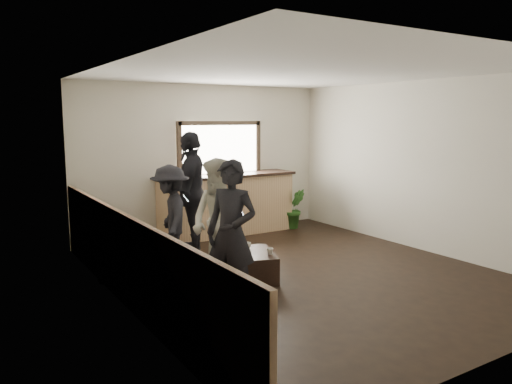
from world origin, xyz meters
TOP-DOWN VIEW (x-y plane):
  - ground at (0.00, 0.00)m, footprint 5.00×6.00m
  - room_shell at (-0.74, 0.00)m, footprint 5.01×6.01m
  - bar_counter at (0.30, 2.70)m, footprint 2.70×0.68m
  - sofa at (-1.87, 0.30)m, footprint 1.39×2.07m
  - coffee_table at (-0.64, 0.16)m, footprint 0.71×0.93m
  - cup_a at (-0.66, 0.37)m, footprint 0.16×0.16m
  - cup_b at (-0.55, -0.04)m, footprint 0.12×0.12m
  - potted_plant at (1.68, 2.42)m, footprint 0.52×0.46m
  - person_a at (-1.42, -0.54)m, footprint 0.68×0.75m
  - person_b at (-1.21, 0.17)m, footprint 0.84×0.96m
  - person_c at (-1.42, 1.27)m, footprint 0.84×1.11m
  - person_d at (-0.80, 1.86)m, footprint 1.04×1.23m

SIDE VIEW (x-z plane):
  - ground at x=0.00m, z-range -0.01..0.01m
  - coffee_table at x=-0.64m, z-range 0.00..0.37m
  - sofa at x=-1.87m, z-range 0.00..0.56m
  - potted_plant at x=1.68m, z-range 0.00..0.79m
  - cup_b at x=-0.55m, z-range 0.37..0.45m
  - cup_a at x=-0.66m, z-range 0.37..0.46m
  - bar_counter at x=0.30m, z-range -0.42..1.71m
  - person_c at x=-1.42m, z-range 0.00..1.52m
  - person_b at x=-1.21m, z-range 0.00..1.68m
  - person_a at x=-1.42m, z-range 0.00..1.72m
  - person_d at x=-0.80m, z-range 0.00..1.97m
  - room_shell at x=-0.74m, z-range 0.07..2.87m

